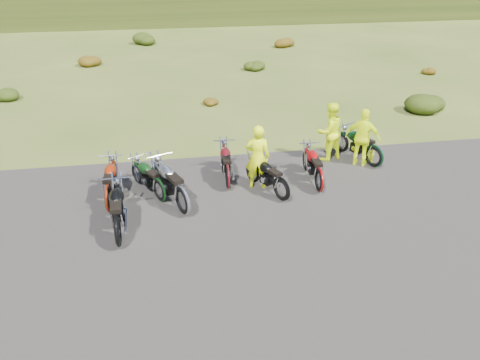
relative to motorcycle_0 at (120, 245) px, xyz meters
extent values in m
plane|color=#3A4C19|center=(3.46, 0.51, 0.00)|extent=(300.00, 300.00, 0.00)
cube|color=black|center=(3.46, -1.49, 0.00)|extent=(20.00, 12.00, 0.04)
ellipsoid|color=black|center=(-5.64, 11.81, 0.31)|extent=(1.03, 1.03, 0.61)
ellipsoid|color=#61380C|center=(-2.74, 17.11, 0.38)|extent=(1.30, 1.30, 0.77)
ellipsoid|color=black|center=(0.16, 22.41, 0.46)|extent=(1.56, 1.56, 0.92)
ellipsoid|color=#61380C|center=(3.06, 9.71, 0.23)|extent=(0.77, 0.77, 0.45)
ellipsoid|color=black|center=(5.96, 15.01, 0.31)|extent=(1.03, 1.03, 0.61)
ellipsoid|color=#61380C|center=(8.86, 20.31, 0.38)|extent=(1.30, 1.30, 0.77)
ellipsoid|color=black|center=(11.76, 7.61, 0.46)|extent=(1.56, 1.56, 0.92)
ellipsoid|color=#61380C|center=(14.66, 12.91, 0.23)|extent=(0.77, 0.77, 0.45)
imported|color=#E8FF0D|center=(3.71, 2.26, 0.94)|extent=(0.77, 0.59, 1.88)
imported|color=#E8FF0D|center=(6.29, 3.76, 0.94)|extent=(1.08, 0.95, 1.87)
imported|color=#E8FF0D|center=(7.16, 3.17, 0.91)|extent=(1.14, 0.96, 1.82)
camera|label=1|loc=(1.38, -9.28, 6.50)|focal=35.00mm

